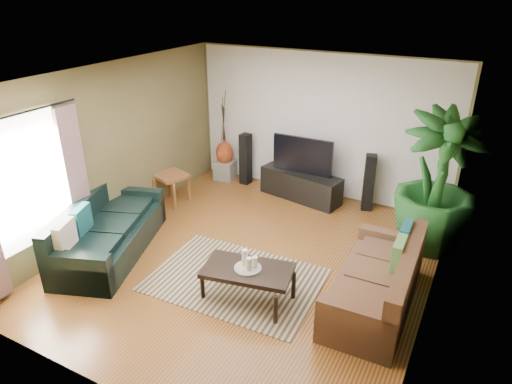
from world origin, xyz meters
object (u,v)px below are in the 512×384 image
Objects in this scene: sofa_right at (376,277)px; speaker_right at (369,183)px; vase at (225,153)px; side_table at (172,188)px; sofa_left at (110,227)px; pedestal at (225,170)px; coffee_table at (248,283)px; tv_stand at (301,185)px; television at (302,155)px; speaker_left at (246,159)px; potted_plant at (437,182)px.

sofa_right is 1.91× the size of speaker_right.
vase is 0.89× the size of side_table.
sofa_left is 3.27m from pedestal.
pedestal is 0.78× the size of vase.
sofa_left reaches higher than vase.
speaker_right reaches higher than pedestal.
pedestal is 1.44m from side_table.
side_table reaches higher than coffee_table.
sofa_left is 1.88m from side_table.
pedestal is at bearing 180.00° from vase.
speaker_right is (0.67, 3.29, 0.29)m from coffee_table.
tv_stand is 0.61m from television.
coffee_table is at bearing -118.34° from speaker_right.
side_table is at bearing -101.93° from vase.
pedestal is 0.37m from vase.
speaker_left is 2.70× the size of pedestal.
vase is at bearing 163.11° from speaker_right.
tv_stand is at bearing 89.17° from coffee_table.
pedestal is (-2.35, 3.29, -0.04)m from coffee_table.
tv_stand is (-0.58, 3.14, 0.03)m from coffee_table.
sofa_right is at bearing -89.79° from speaker_right.
sofa_right is 1.90× the size of speaker_left.
sofa_left reaches higher than coffee_table.
tv_stand is at bearing -4.65° from pedestal.
sofa_left is 3.27m from vase.
sofa_left is 1.03× the size of potted_plant.
coffee_table is 1.09× the size of speaker_right.
sofa_left is 3.65m from television.
speaker_right is 2.69× the size of pedestal.
potted_plant is at bearing 167.42° from sofa_right.
sofa_right is at bearing -101.24° from potted_plant.
coffee_table is 3.22m from potted_plant.
vase is at bearing -173.86° from tv_stand.
speaker_left reaches higher than speaker_right.
pedestal is at bearing 163.11° from speaker_right.
potted_plant is at bearing -50.82° from speaker_right.
potted_plant is at bearing 42.18° from coffee_table.
vase is at bearing 175.99° from television.
sofa_right reaches higher than pedestal.
side_table is (-4.13, 1.23, -0.15)m from sofa_right.
vase is (0.00, 0.00, 0.37)m from pedestal.
sofa_right reaches higher than tv_stand.
pedestal is at bearing 169.29° from potted_plant.
tv_stand is 1.36× the size of television.
potted_plant is at bearing -10.71° from pedestal.
coffee_table is at bearing -110.13° from sofa_left.
coffee_table is at bearing -68.77° from tv_stand.
coffee_table is at bearing -54.38° from pedestal.
side_table is (-4.50, -0.62, -0.80)m from potted_plant.
television is 2.08× the size of side_table.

